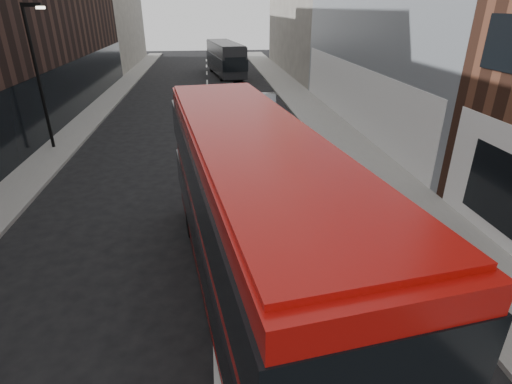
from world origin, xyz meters
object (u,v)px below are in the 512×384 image
object	(u,v)px
grey_bus	(225,58)
car_a	(301,168)
car_c	(221,97)
street_lamp	(38,69)
red_bus	(252,213)
car_b	(266,104)

from	to	relation	value
grey_bus	car_a	world-z (taller)	grey_bus
grey_bus	car_c	xyz separation A→B (m)	(-1.05, -14.74, -1.12)
grey_bus	car_a	distance (m)	29.81
street_lamp	red_bus	distance (m)	16.22
car_a	grey_bus	bearing A→B (deg)	93.51
street_lamp	car_b	bearing A→B (deg)	27.96
grey_bus	car_b	world-z (taller)	grey_bus
red_bus	grey_bus	bearing A→B (deg)	80.34
car_a	car_c	xyz separation A→B (m)	(-2.86, 14.99, 0.09)
car_a	car_b	distance (m)	12.41
car_b	grey_bus	bearing A→B (deg)	104.06
street_lamp	car_a	distance (m)	13.91
grey_bus	car_c	world-z (taller)	grey_bus
grey_bus	car_a	size ratio (longest dim) A/B	2.86
red_bus	car_a	bearing A→B (deg)	60.56
car_a	red_bus	bearing A→B (deg)	-111.47
car_a	car_c	distance (m)	15.26
red_bus	car_c	size ratio (longest dim) A/B	2.28
street_lamp	car_c	bearing A→B (deg)	44.64
grey_bus	car_b	xyz separation A→B (m)	(2.04, -17.33, -1.19)
red_bus	car_b	world-z (taller)	red_bus
red_bus	car_b	xyz separation A→B (m)	(3.14, 19.81, -1.89)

